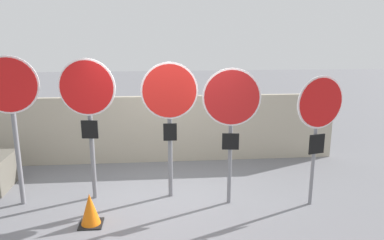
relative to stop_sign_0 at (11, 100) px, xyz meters
name	(u,v)px	position (x,y,z in m)	size (l,w,h in m)	color
ground_plane	(166,200)	(2.40, -0.05, -1.79)	(40.00, 40.00, 0.00)	slate
fence_back	(164,129)	(2.40, 1.93, -1.06)	(7.59, 0.12, 1.46)	#A89E89
stop_sign_0	(11,100)	(0.00, 0.00, 0.00)	(0.90, 0.18, 2.48)	slate
stop_sign_1	(88,102)	(1.16, 0.13, -0.08)	(0.93, 0.18, 2.42)	slate
stop_sign_2	(170,103)	(2.48, 0.09, -0.11)	(0.94, 0.14, 2.35)	slate
stop_sign_3	(231,108)	(3.44, -0.27, -0.14)	(0.92, 0.17, 2.28)	slate
stop_sign_4	(319,112)	(4.81, -0.44, -0.20)	(0.82, 0.25, 2.17)	slate
traffic_cone_0	(90,210)	(1.25, -0.76, -1.55)	(0.35, 0.35, 0.50)	black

